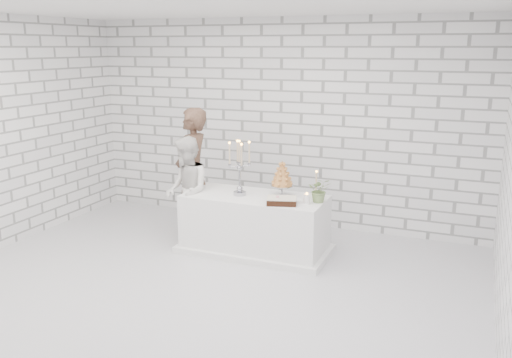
% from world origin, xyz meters
% --- Properties ---
extents(ground, '(6.00, 5.00, 0.01)m').
position_xyz_m(ground, '(0.00, 0.00, 0.00)').
color(ground, silver).
rests_on(ground, ground).
extents(ceiling, '(6.00, 5.00, 0.01)m').
position_xyz_m(ceiling, '(0.00, 0.00, 3.00)').
color(ceiling, white).
rests_on(ceiling, ground).
extents(wall_back, '(6.00, 0.01, 3.00)m').
position_xyz_m(wall_back, '(0.00, 2.50, 1.50)').
color(wall_back, white).
rests_on(wall_back, ground).
extents(wall_front, '(6.00, 0.01, 3.00)m').
position_xyz_m(wall_front, '(0.00, -2.50, 1.50)').
color(wall_front, white).
rests_on(wall_front, ground).
extents(cake_table, '(1.80, 0.80, 0.75)m').
position_xyz_m(cake_table, '(0.14, 1.17, 0.38)').
color(cake_table, white).
rests_on(cake_table, ground).
extents(groom, '(0.49, 0.69, 1.80)m').
position_xyz_m(groom, '(-0.89, 1.42, 0.90)').
color(groom, '#40291E').
rests_on(groom, ground).
extents(bride, '(0.85, 0.89, 1.45)m').
position_xyz_m(bride, '(-0.82, 1.12, 0.73)').
color(bride, white).
rests_on(bride, ground).
extents(candelabra, '(0.33, 0.33, 0.71)m').
position_xyz_m(candelabra, '(-0.05, 1.13, 1.11)').
color(candelabra, '#9898A2').
rests_on(candelabra, cake_table).
extents(croquembouche, '(0.37, 0.37, 0.46)m').
position_xyz_m(croquembouche, '(0.46, 1.29, 0.98)').
color(croquembouche, '#A96830').
rests_on(croquembouche, cake_table).
extents(chocolate_cake, '(0.41, 0.34, 0.08)m').
position_xyz_m(chocolate_cake, '(0.58, 0.95, 0.79)').
color(chocolate_cake, black).
rests_on(chocolate_cake, cake_table).
extents(pillar_candle, '(0.10, 0.10, 0.12)m').
position_xyz_m(pillar_candle, '(0.85, 1.07, 0.81)').
color(pillar_candle, white).
rests_on(pillar_candle, cake_table).
extents(extra_taper, '(0.07, 0.07, 0.32)m').
position_xyz_m(extra_taper, '(0.87, 1.41, 0.91)').
color(extra_taper, '#CCB28E').
rests_on(extra_taper, cake_table).
extents(flowers, '(0.33, 0.31, 0.30)m').
position_xyz_m(flowers, '(0.97, 1.21, 0.90)').
color(flowers, '#477741').
rests_on(flowers, cake_table).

